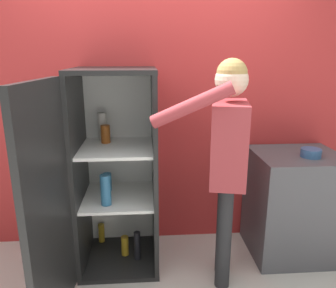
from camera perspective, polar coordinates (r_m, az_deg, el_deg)
wall_back at (r=2.94m, az=-2.67°, el=6.34°), size 7.00×0.06×2.55m
refrigerator at (r=2.63m, az=-10.78°, el=-5.50°), size 0.76×1.29×1.64m
person at (r=2.39m, az=10.20°, el=-0.58°), size 0.74×0.57×1.72m
counter at (r=3.12m, az=20.95°, el=-9.78°), size 0.72×0.63×0.93m
bowl at (r=2.91m, az=23.63°, el=-1.42°), size 0.16×0.16×0.07m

